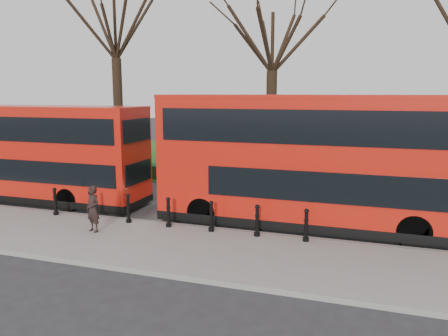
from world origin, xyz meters
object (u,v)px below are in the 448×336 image
(bollard_row, at_px, (168,213))
(bus_rear, at_px, (325,163))
(bus_lead, at_px, (32,154))
(pedestrian, at_px, (93,209))

(bollard_row, bearing_deg, bus_rear, 21.77)
(bus_rear, bearing_deg, bus_lead, 179.72)
(bollard_row, height_order, bus_lead, bus_lead)
(bus_rear, bearing_deg, pedestrian, -155.34)
(bollard_row, distance_m, bus_rear, 5.71)
(bollard_row, distance_m, pedestrian, 2.52)
(bollard_row, relative_size, pedestrian, 6.15)
(bus_lead, distance_m, bus_rear, 12.65)
(bollard_row, height_order, pedestrian, pedestrian)
(bollard_row, bearing_deg, bus_lead, 164.63)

